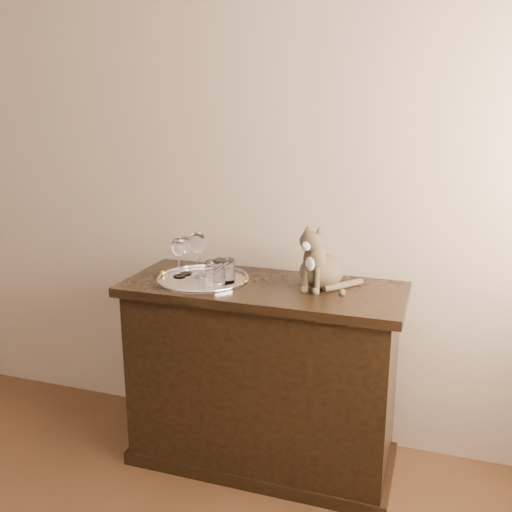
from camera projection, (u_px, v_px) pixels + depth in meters
The scene contains 9 objects.
wall_back at pixel (166, 157), 2.77m from camera, with size 4.00×0.10×2.70m, color #BDA88D.
sideboard at pixel (263, 376), 2.54m from camera, with size 1.20×0.50×0.85m, color black, non-canonical shape.
tray at pixel (203, 280), 2.48m from camera, with size 0.40×0.40×0.01m, color silver.
wine_glass_a at pixel (186, 255), 2.54m from camera, with size 0.07×0.07×0.18m, color silver, non-canonical shape.
wine_glass_c at pixel (179, 257), 2.50m from camera, with size 0.07×0.07×0.18m, color white, non-canonical shape.
wine_glass_d at pixel (197, 254), 2.50m from camera, with size 0.08×0.08×0.20m, color silver, non-canonical shape.
tumbler_a at pixel (215, 272), 2.42m from camera, with size 0.08×0.08×0.09m, color white.
tumbler_c at pixel (224, 271), 2.43m from camera, with size 0.09×0.09×0.10m, color silver.
cat at pixel (322, 255), 2.37m from camera, with size 0.28×0.26×0.28m, color #483C2B, non-canonical shape.
Camera 1 is at (1.31, -0.27, 1.59)m, focal length 40.00 mm.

